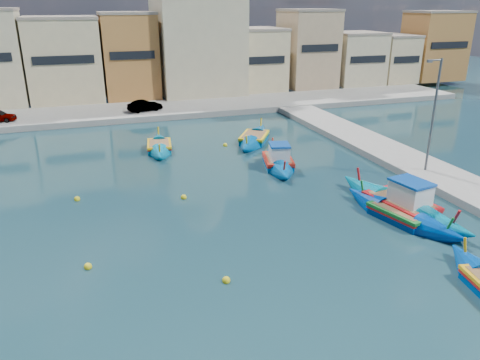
{
  "coord_description": "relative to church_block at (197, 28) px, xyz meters",
  "views": [
    {
      "loc": [
        -4.38,
        -18.62,
        11.3
      ],
      "look_at": [
        4.0,
        6.0,
        1.4
      ],
      "focal_mm": 35.0,
      "sensor_mm": 36.0,
      "label": 1
    }
  ],
  "objects": [
    {
      "name": "luzzu_turquoise_cabin",
      "position": [
        2.27,
        -38.39,
        -8.02
      ],
      "size": [
        3.87,
        10.21,
        3.21
      ],
      "color": "#007898",
      "rests_on": "ground"
    },
    {
      "name": "church_block",
      "position": [
        0.0,
        0.0,
        0.0
      ],
      "size": [
        10.0,
        10.0,
        19.1
      ],
      "color": "#C3B892",
      "rests_on": "ground"
    },
    {
      "name": "mooring_buoys",
      "position": [
        -8.18,
        -33.75,
        -8.33
      ],
      "size": [
        18.89,
        19.9,
        0.36
      ],
      "color": "yellow",
      "rests_on": "ground"
    },
    {
      "name": "north_quay",
      "position": [
        -10.0,
        -8.0,
        -8.11
      ],
      "size": [
        80.0,
        8.0,
        0.6
      ],
      "primitive_type": "cube",
      "color": "gray",
      "rests_on": "ground"
    },
    {
      "name": "quay_street_lamp",
      "position": [
        7.44,
        -34.0,
        -4.07
      ],
      "size": [
        1.18,
        0.16,
        8.0
      ],
      "color": "#595B60",
      "rests_on": "ground"
    },
    {
      "name": "luzzu_blue_south",
      "position": [
        1.62,
        -39.25,
        -8.16
      ],
      "size": [
        3.77,
        8.48,
        2.39
      ],
      "color": "#003B9D",
      "rests_on": "ground"
    },
    {
      "name": "luzzu_green",
      "position": [
        -8.83,
        -21.92,
        -8.17
      ],
      "size": [
        2.87,
        7.33,
        2.25
      ],
      "color": "#0074A1",
      "rests_on": "ground"
    },
    {
      "name": "luzzu_blue_cabin",
      "position": [
        -1.25,
        -28.72,
        -8.07
      ],
      "size": [
        3.81,
        8.08,
        2.78
      ],
      "color": "#005AA8",
      "rests_on": "ground"
    },
    {
      "name": "north_townhouses",
      "position": [
        -3.32,
        -0.64,
        -3.41
      ],
      "size": [
        83.2,
        7.87,
        10.19
      ],
      "color": "#CBBB8C",
      "rests_on": "ground"
    },
    {
      "name": "parked_cars",
      "position": [
        -21.92,
        -9.5,
        -7.24
      ],
      "size": [
        28.19,
        2.28,
        1.17
      ],
      "color": "#4C1919",
      "rests_on": "north_quay"
    },
    {
      "name": "ground",
      "position": [
        -10.0,
        -40.0,
        -8.41
      ],
      "size": [
        160.0,
        160.0,
        0.0
      ],
      "primitive_type": "plane",
      "color": "#122C36",
      "rests_on": "ground"
    },
    {
      "name": "luzzu_cyan_mid",
      "position": [
        -0.67,
        -22.14,
        -8.15
      ],
      "size": [
        6.13,
        8.11,
        2.47
      ],
      "color": "#005296",
      "rests_on": "ground"
    }
  ]
}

